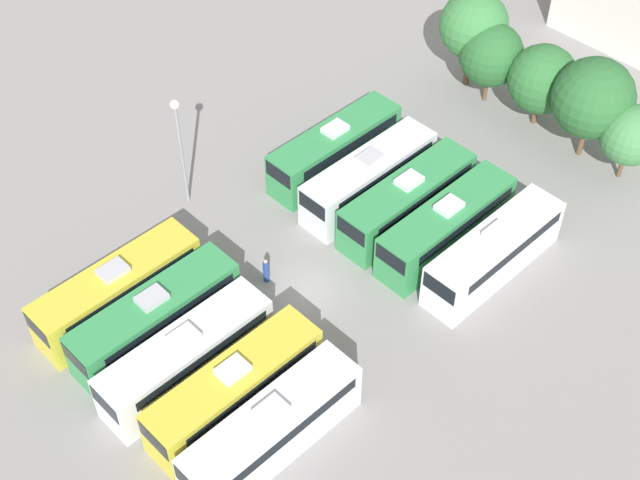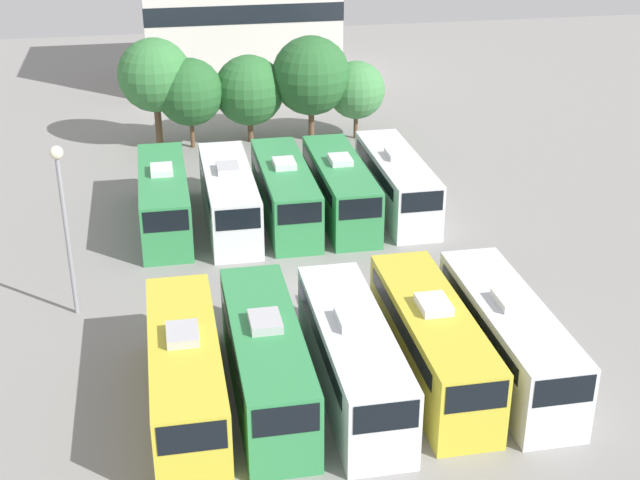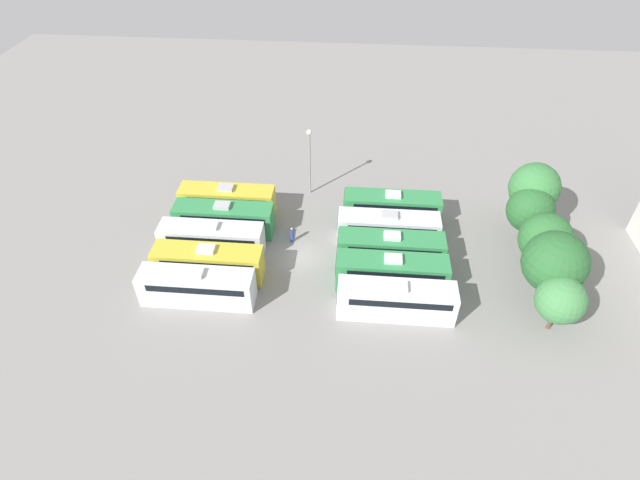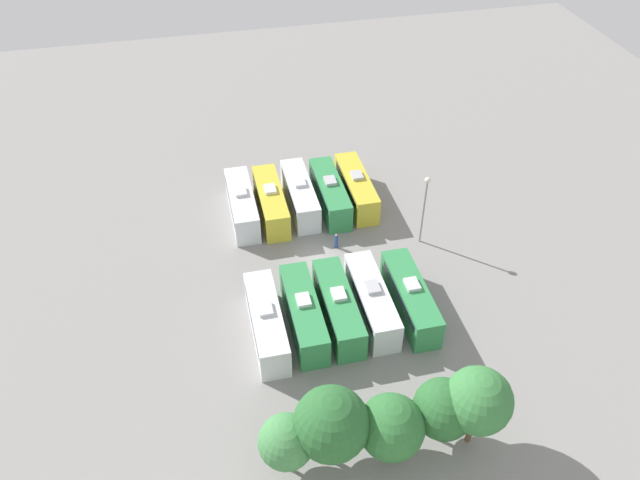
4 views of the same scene
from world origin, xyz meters
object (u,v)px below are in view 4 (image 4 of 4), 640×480
at_px(bus_4, 242,204).
at_px(light_pole, 425,199).
at_px(bus_5, 411,297).
at_px(bus_6, 372,300).
at_px(bus_7, 338,307).
at_px(bus_8, 304,313).
at_px(tree_1, 443,409).
at_px(tree_3, 331,424).
at_px(tree_2, 391,427).
at_px(bus_3, 271,201).
at_px(tree_4, 286,442).
at_px(bus_9, 267,322).
at_px(tree_0, 478,401).
at_px(bus_2, 300,194).
at_px(bus_0, 356,187).
at_px(worker_person, 336,241).
at_px(bus_1, 330,193).

distance_m(bus_4, light_pole, 19.89).
relative_size(bus_5, bus_6, 1.00).
xyz_separation_m(bus_7, bus_8, (3.20, 0.02, 0.00)).
bearing_deg(tree_1, bus_6, -84.78).
bearing_deg(tree_3, bus_6, -117.70).
relative_size(bus_4, tree_2, 1.65).
bearing_deg(tree_2, bus_4, -77.80).
bearing_deg(tree_3, tree_2, 172.11).
height_order(bus_4, bus_5, same).
xyz_separation_m(bus_3, bus_5, (-10.11, 17.38, 0.00)).
bearing_deg(bus_7, tree_1, 108.07).
distance_m(bus_8, tree_2, 14.65).
distance_m(light_pole, tree_1, 23.62).
distance_m(bus_6, tree_4, 17.23).
distance_m(bus_7, bus_9, 6.64).
bearing_deg(bus_4, bus_8, 100.73).
relative_size(bus_3, tree_0, 1.35).
bearing_deg(bus_2, bus_3, 8.78).
bearing_deg(tree_2, bus_6, -101.43).
relative_size(bus_3, bus_9, 1.00).
xyz_separation_m(bus_2, bus_3, (3.38, 0.52, 0.00)).
relative_size(bus_8, tree_0, 1.35).
height_order(bus_4, bus_8, same).
bearing_deg(bus_9, bus_0, -126.39).
bearing_deg(tree_1, worker_person, -84.83).
relative_size(bus_3, tree_1, 1.63).
distance_m(bus_0, bus_3, 9.87).
relative_size(light_pole, tree_2, 1.31).
xyz_separation_m(bus_1, light_pole, (-7.78, 8.20, 3.73)).
xyz_separation_m(bus_0, bus_8, (9.72, 17.53, 0.00)).
xyz_separation_m(bus_3, bus_8, (-0.13, 17.11, 0.00)).
xyz_separation_m(bus_2, worker_person, (-2.27, 7.65, -0.92)).
distance_m(bus_2, tree_1, 31.63).
xyz_separation_m(bus_8, tree_2, (-3.51, 14.09, 1.99)).
distance_m(tree_1, tree_2, 4.18).
bearing_deg(light_pole, tree_2, 64.79).
xyz_separation_m(bus_4, bus_7, (-6.49, 17.32, 0.00)).
height_order(bus_0, bus_7, same).
relative_size(bus_2, bus_7, 1.00).
distance_m(light_pole, tree_3, 27.12).
bearing_deg(light_pole, tree_3, 56.02).
distance_m(bus_0, bus_2, 6.48).
bearing_deg(bus_9, bus_4, -90.44).
relative_size(bus_4, tree_3, 1.37).
bearing_deg(bus_2, tree_4, 76.83).
xyz_separation_m(bus_3, tree_3, (0.65, 30.60, 2.97)).
bearing_deg(bus_1, bus_7, 78.86).
relative_size(bus_8, tree_4, 1.83).
bearing_deg(bus_8, bus_2, -100.44).
height_order(bus_5, tree_0, tree_0).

